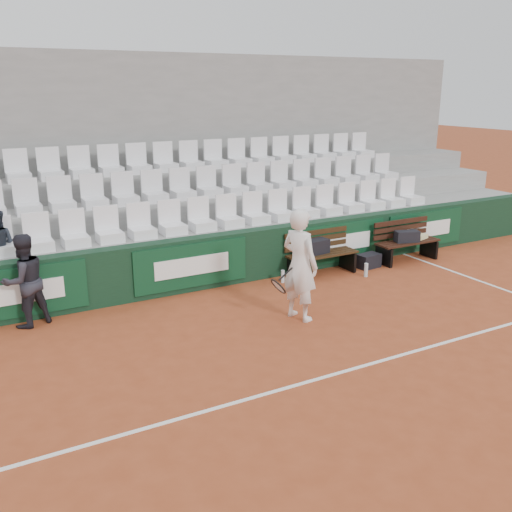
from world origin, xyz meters
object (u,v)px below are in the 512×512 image
Objects in this scene: sports_bag_ground at (369,261)px; tennis_player at (300,265)px; ball_kid at (24,281)px; water_bottle_near at (283,276)px; bench_left at (322,264)px; sports_bag_left at (313,247)px; bench_right at (407,251)px; water_bottle_far at (366,270)px; sports_bag_right at (407,236)px.

tennis_player is (-2.78, -1.60, 0.77)m from sports_bag_ground.
ball_kid is at bearing 155.20° from tennis_player.
water_bottle_near is at bearing 178.70° from sports_bag_ground.
sports_bag_left is at bearing 168.46° from bench_left.
ball_kid reaches higher than bench_right.
water_bottle_far is at bearing 26.10° from tennis_player.
sports_bag_ground is (1.33, -0.14, -0.44)m from sports_bag_left.
sports_bag_left is at bearing 174.05° from sports_bag_ground.
tennis_player reaches higher than sports_bag_ground.
bench_left is 0.88m from water_bottle_far.
sports_bag_ground is 1.93× the size of water_bottle_near.
sports_bag_ground is (-0.97, 0.06, -0.42)m from sports_bag_right.
sports_bag_ground reaches higher than water_bottle_far.
bench_right reaches higher than water_bottle_far.
ball_kid is (-4.64, 0.18, 0.63)m from water_bottle_near.
sports_bag_ground is 2.09m from water_bottle_near.
tennis_player is (-1.45, -1.74, 0.33)m from sports_bag_left.
water_bottle_near is 1.72m from water_bottle_far.
water_bottle_far is at bearing -163.87° from bench_right.
bench_right is 5.39× the size of water_bottle_far.
tennis_player reaches higher than water_bottle_near.
sports_bag_left is at bearing 158.36° from ball_kid.
ball_kid is at bearing 179.09° from sports_bag_left.
water_bottle_near is (-3.06, 0.10, -0.44)m from sports_bag_right.
bench_left is at bearing 45.69° from tennis_player.
water_bottle_far is (-1.41, -0.39, -0.43)m from sports_bag_right.
bench_left is 3.10× the size of sports_bag_ground.
tennis_player is (-1.66, -1.70, 0.70)m from bench_left.
bench_left is 0.42m from sports_bag_left.
bench_left is at bearing 141.48° from water_bottle_far.
sports_bag_left is 0.90m from water_bottle_near.
sports_bag_left is (-2.37, 0.16, 0.37)m from bench_right.
sports_bag_left is 2.38× the size of water_bottle_far.
bench_left is at bearing 175.08° from sports_bag_ground.
water_bottle_far is at bearing 153.14° from ball_kid.
water_bottle_near is at bearing 178.72° from bench_right.
bench_left is 2.47m from tennis_player.
water_bottle_near is at bearing 157.08° from ball_kid.
water_bottle_far is at bearing -38.52° from bench_left.
bench_right is 3.13m from water_bottle_near.
ball_kid is (-5.40, 0.09, 0.16)m from sports_bag_left.
ball_kid is at bearing 178.18° from bench_right.
bench_right is 2.41m from sports_bag_left.
sports_bag_ground reaches higher than water_bottle_near.
water_bottle_near is (-2.09, 0.05, -0.02)m from sports_bag_ground.
ball_kid is (-3.95, 1.82, -0.17)m from tennis_player.
sports_bag_right is (2.10, -0.15, 0.34)m from bench_left.
bench_right is at bearing 157.45° from ball_kid.
tennis_player is (-0.69, -1.65, 0.80)m from water_bottle_near.
tennis_player is at bearing -134.31° from bench_left.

